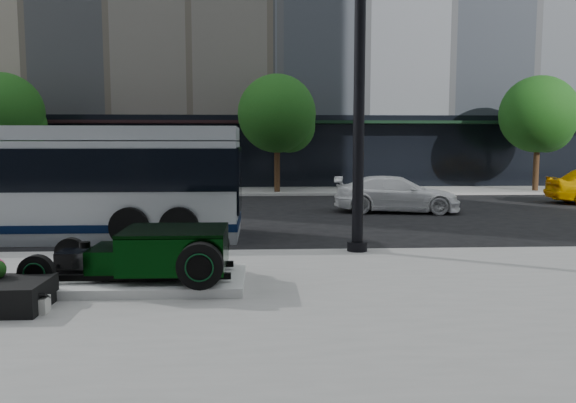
{
  "coord_description": "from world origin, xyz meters",
  "views": [
    {
      "loc": [
        0.15,
        -14.46,
        2.52
      ],
      "look_at": [
        0.78,
        -1.95,
        1.2
      ],
      "focal_mm": 35.0,
      "sensor_mm": 36.0,
      "label": 1
    }
  ],
  "objects_px": {
    "transit_bus": "(9,182)",
    "hot_rod": "(163,251)",
    "lamppost": "(359,80)",
    "white_sedan": "(396,194)"
  },
  "relations": [
    {
      "from": "transit_bus",
      "to": "hot_rod",
      "type": "bearing_deg",
      "value": -48.64
    },
    {
      "from": "hot_rod",
      "to": "lamppost",
      "type": "relative_size",
      "value": 0.4
    },
    {
      "from": "hot_rod",
      "to": "white_sedan",
      "type": "bearing_deg",
      "value": 58.31
    },
    {
      "from": "lamppost",
      "to": "white_sedan",
      "type": "xyz_separation_m",
      "value": [
        2.8,
        7.86,
        -3.21
      ]
    },
    {
      "from": "hot_rod",
      "to": "lamppost",
      "type": "distance_m",
      "value": 5.69
    },
    {
      "from": "white_sedan",
      "to": "transit_bus",
      "type": "bearing_deg",
      "value": 122.89
    },
    {
      "from": "hot_rod",
      "to": "white_sedan",
      "type": "xyz_separation_m",
      "value": [
        6.59,
        10.68,
        -0.04
      ]
    },
    {
      "from": "hot_rod",
      "to": "transit_bus",
      "type": "distance_m",
      "value": 7.49
    },
    {
      "from": "lamppost",
      "to": "transit_bus",
      "type": "height_order",
      "value": "lamppost"
    },
    {
      "from": "transit_bus",
      "to": "white_sedan",
      "type": "height_order",
      "value": "transit_bus"
    }
  ]
}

